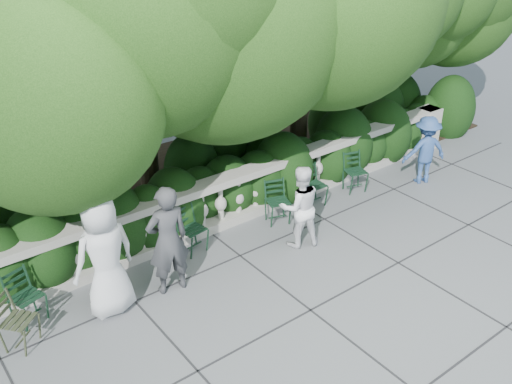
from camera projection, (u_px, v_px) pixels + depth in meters
ground at (292, 267)px, 9.52m from camera, size 90.00×90.00×0.00m
balustrade at (230, 200)px, 10.55m from camera, size 12.00×0.44×1.00m
shrub_hedge at (196, 198)px, 11.62m from camera, size 15.00×2.60×1.70m
chair_a at (38, 325)px, 8.27m from camera, size 0.56×0.59×0.84m
chair_b at (199, 255)px, 9.84m from camera, size 0.51×0.54×0.84m
chair_c at (318, 208)px, 11.26m from camera, size 0.46×0.50×0.84m
chair_d at (280, 226)px, 10.68m from camera, size 0.57×0.59×0.84m
chair_f at (357, 194)px, 11.79m from camera, size 0.56×0.58×0.84m
chair_weathered at (34, 347)px, 7.88m from camera, size 0.65×0.65×0.84m
person_businessman at (105, 256)px, 8.13m from camera, size 1.01×0.71×1.94m
person_woman_grey at (168, 240)px, 8.59m from camera, size 0.70×0.50×1.82m
person_casual_man at (300, 207)px, 9.79m from camera, size 0.89×0.80×1.51m
person_older_blue at (425, 150)px, 11.94m from camera, size 1.09×0.88×1.47m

